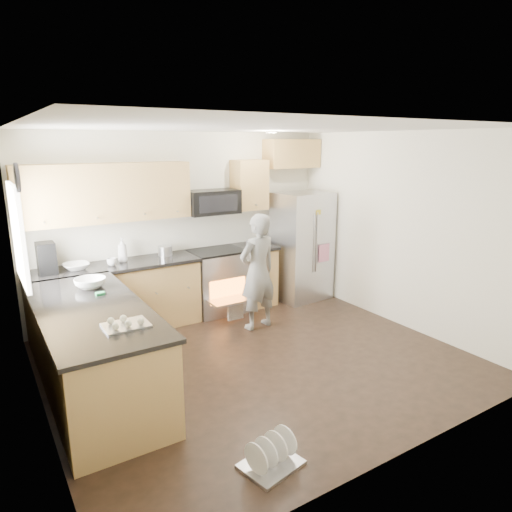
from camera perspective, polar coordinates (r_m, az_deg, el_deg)
ground at (r=5.41m, az=0.30°, el=-12.89°), size 4.50×4.50×0.00m
room_shell at (r=4.89m, az=-0.14°, el=4.89°), size 4.54×4.04×2.62m
back_cabinet_run at (r=6.33m, az=-12.77°, el=0.09°), size 4.45×0.64×2.50m
peninsula at (r=4.84m, az=-19.54°, el=-11.10°), size 0.96×2.36×1.03m
stove_range at (r=6.71m, az=-4.91°, el=-1.36°), size 0.76×0.97×1.79m
refrigerator at (r=7.26m, az=5.74°, el=1.21°), size 0.88×0.71×1.70m
person at (r=6.05m, az=0.22°, el=-2.00°), size 0.61×0.44×1.56m
dish_rack at (r=3.87m, az=1.89°, el=-23.88°), size 0.51×0.44×0.27m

